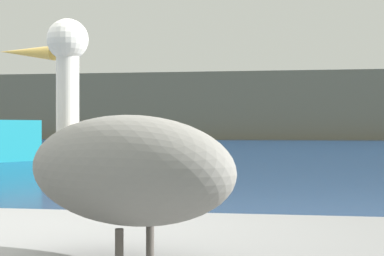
# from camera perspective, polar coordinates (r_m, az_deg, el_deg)

# --- Properties ---
(hillside_backdrop) EXTENTS (140.00, 11.40, 6.38)m
(hillside_backdrop) POSITION_cam_1_polar(r_m,az_deg,el_deg) (65.91, 8.48, 1.83)
(hillside_backdrop) COLOR #7F755B
(hillside_backdrop) RESTS_ON ground
(pelican) EXTENTS (1.22, 0.86, 0.92)m
(pelican) POSITION_cam_1_polar(r_m,az_deg,el_deg) (2.38, -6.13, -3.14)
(pelican) COLOR gray
(pelican) RESTS_ON pier_dock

